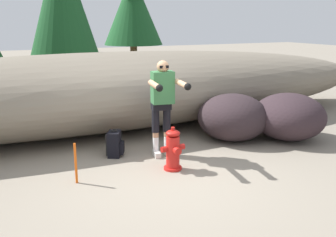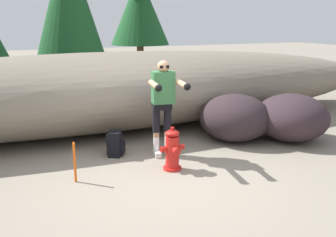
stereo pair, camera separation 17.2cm
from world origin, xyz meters
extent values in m
cube|color=gray|center=(0.00, 0.00, -0.02)|extent=(56.00, 56.00, 0.04)
ellipsoid|color=#756B5B|center=(0.00, 3.12, 0.81)|extent=(14.46, 3.20, 1.63)
cylinder|color=red|center=(0.25, 0.30, 0.02)|extent=(0.28, 0.28, 0.04)
cylinder|color=red|center=(0.25, 0.30, 0.29)|extent=(0.21, 0.21, 0.50)
ellipsoid|color=red|center=(0.25, 0.30, 0.59)|extent=(0.22, 0.22, 0.10)
cylinder|color=red|center=(0.25, 0.30, 0.67)|extent=(0.06, 0.06, 0.05)
cylinder|color=red|center=(0.10, 0.30, 0.35)|extent=(0.09, 0.09, 0.09)
cylinder|color=red|center=(0.40, 0.30, 0.35)|extent=(0.09, 0.09, 0.09)
cylinder|color=red|center=(0.25, 0.15, 0.35)|extent=(0.11, 0.09, 0.11)
cube|color=beige|center=(0.46, 0.92, 0.04)|extent=(0.14, 0.27, 0.09)
cylinder|color=white|center=(0.47, 0.98, 0.21)|extent=(0.10, 0.10, 0.24)
cylinder|color=tan|center=(0.47, 0.98, 0.38)|extent=(0.10, 0.10, 0.09)
cylinder|color=black|center=(0.47, 0.98, 0.63)|extent=(0.13, 0.13, 0.42)
cube|color=beige|center=(0.27, 0.95, 0.04)|extent=(0.14, 0.27, 0.09)
cylinder|color=white|center=(0.28, 1.01, 0.21)|extent=(0.10, 0.10, 0.24)
cylinder|color=tan|center=(0.28, 1.01, 0.38)|extent=(0.10, 0.10, 0.09)
cylinder|color=black|center=(0.28, 1.01, 0.63)|extent=(0.13, 0.13, 0.42)
cube|color=black|center=(0.37, 0.99, 0.89)|extent=(0.35, 0.25, 0.16)
cube|color=#336B3D|center=(0.36, 0.89, 1.21)|extent=(0.40, 0.30, 0.53)
cube|color=#23284C|center=(0.39, 1.09, 1.23)|extent=(0.30, 0.21, 0.40)
sphere|color=tan|center=(0.35, 0.88, 1.55)|extent=(0.20, 0.20, 0.20)
cube|color=black|center=(0.34, 0.79, 1.56)|extent=(0.15, 0.05, 0.04)
cylinder|color=tan|center=(0.51, 0.49, 1.31)|extent=(0.19, 0.59, 0.09)
sphere|color=black|center=(0.47, 0.23, 1.31)|extent=(0.11, 0.11, 0.11)
cylinder|color=tan|center=(0.08, 0.57, 1.31)|extent=(0.19, 0.59, 0.09)
sphere|color=black|center=(0.03, 0.30, 1.31)|extent=(0.11, 0.11, 0.11)
cube|color=black|center=(-0.38, 1.28, 0.22)|extent=(0.32, 0.36, 0.44)
cube|color=black|center=(-0.27, 1.22, 0.15)|extent=(0.15, 0.21, 0.20)
torus|color=black|center=(-0.38, 1.28, 0.46)|extent=(0.10, 0.10, 0.02)
cube|color=black|center=(-0.45, 1.40, 0.22)|extent=(0.05, 0.06, 0.37)
cube|color=black|center=(-0.52, 1.26, 0.22)|extent=(0.05, 0.06, 0.37)
ellipsoid|color=#302328|center=(3.01, 0.75, 0.46)|extent=(2.00, 2.00, 0.91)
ellipsoid|color=#2E2226|center=(1.99, 1.18, 0.46)|extent=(1.83, 1.79, 0.91)
cylinder|color=#47331E|center=(-0.04, 6.85, 0.60)|extent=(0.24, 0.24, 1.20)
cylinder|color=#47331E|center=(2.78, 8.64, 0.71)|extent=(0.25, 0.25, 1.42)
cone|color=#194C23|center=(2.78, 8.64, 2.66)|extent=(2.12, 2.12, 2.49)
cylinder|color=#E55914|center=(-1.23, 0.42, 0.30)|extent=(0.04, 0.04, 0.60)
camera|label=1|loc=(-2.27, -4.79, 2.28)|focal=41.09mm
camera|label=2|loc=(-2.12, -4.86, 2.28)|focal=41.09mm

